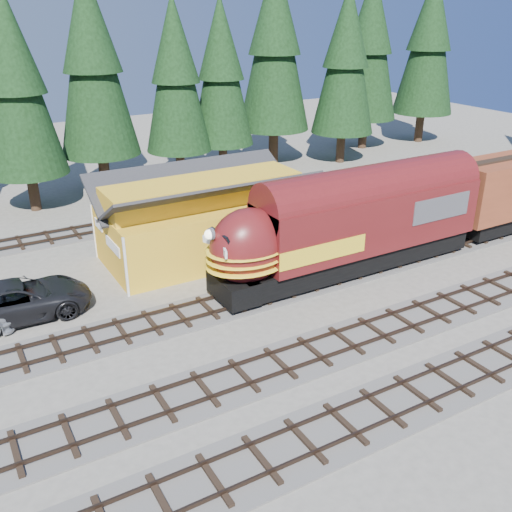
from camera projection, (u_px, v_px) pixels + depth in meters
ground at (300, 330)px, 27.33m from camera, size 120.00×120.00×0.00m
track_siding at (398, 257)px, 35.06m from camera, size 68.00×3.20×0.33m
track_main_south at (477, 297)px, 30.31m from camera, size 68.00×3.20×0.33m
track_spur at (17, 244)px, 36.98m from camera, size 32.00×3.20×0.33m
depot at (204, 210)px, 34.45m from camera, size 12.80×7.00×5.30m
conifer_backdrop at (232, 63)px, 47.24m from camera, size 80.61×23.62×16.01m
locomotive at (343, 230)px, 31.91m from camera, size 17.37×3.45×4.72m
pickup_truck_a at (19, 300)px, 28.09m from camera, size 7.03×3.36×1.94m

